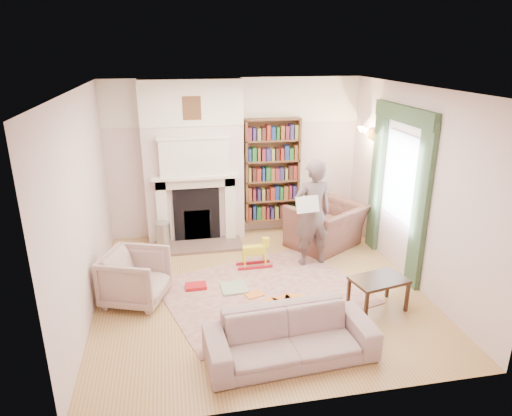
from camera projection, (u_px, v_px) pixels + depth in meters
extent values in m
plane|color=olive|center=(259.00, 289.00, 6.56)|extent=(4.50, 4.50, 0.00)
plane|color=white|center=(260.00, 89.00, 5.62)|extent=(4.50, 4.50, 0.00)
plane|color=silver|center=(235.00, 158.00, 8.17)|extent=(4.50, 0.00, 4.50)
plane|color=silver|center=(309.00, 275.00, 4.01)|extent=(4.50, 0.00, 4.50)
plane|color=silver|center=(83.00, 207.00, 5.69)|extent=(0.00, 4.50, 4.50)
plane|color=silver|center=(414.00, 187.00, 6.48)|extent=(0.00, 4.50, 4.50)
cube|color=silver|center=(194.00, 162.00, 7.88)|extent=(1.70, 0.35, 2.80)
cube|color=silver|center=(195.00, 177.00, 7.67)|extent=(1.47, 0.24, 0.05)
cube|color=black|center=(197.00, 215.00, 8.00)|extent=(0.80, 0.06, 0.96)
cube|color=silver|center=(194.00, 157.00, 7.58)|extent=(1.15, 0.18, 0.62)
cube|color=brown|center=(272.00, 171.00, 8.24)|extent=(1.00, 0.24, 1.85)
cube|color=silver|center=(400.00, 177.00, 6.84)|extent=(0.02, 0.90, 1.30)
cube|color=#30472E|center=(420.00, 208.00, 6.26)|extent=(0.07, 0.32, 2.40)
cube|color=#30472E|center=(377.00, 180.00, 7.56)|extent=(0.07, 0.32, 2.40)
cube|color=#30472E|center=(404.00, 114.00, 6.52)|extent=(0.09, 1.70, 0.24)
cube|color=#B9A98B|center=(263.00, 291.00, 6.48)|extent=(3.14, 2.72, 0.01)
imported|color=#4D3029|center=(326.00, 226.00, 7.85)|extent=(1.52, 1.47, 0.75)
imported|color=#BEB39D|center=(135.00, 277.00, 6.14)|extent=(1.00, 0.99, 0.72)
imported|color=#A49887|center=(290.00, 336.00, 5.03)|extent=(1.92, 0.86, 0.55)
imported|color=#564745|center=(312.00, 213.00, 7.05)|extent=(0.67, 0.48, 1.71)
cube|color=silver|center=(307.00, 204.00, 6.76)|extent=(0.37, 0.15, 0.24)
cylinder|color=#96989D|center=(163.00, 238.00, 7.60)|extent=(0.28, 0.28, 0.55)
cube|color=#EFE354|center=(234.00, 288.00, 6.52)|extent=(0.38, 0.38, 0.03)
cube|color=#AB131B|center=(196.00, 286.00, 6.56)|extent=(0.30, 0.21, 0.05)
cube|color=red|center=(294.00, 298.00, 6.29)|extent=(0.29, 0.26, 0.02)
cube|color=red|center=(270.00, 302.00, 6.17)|extent=(0.30, 0.30, 0.02)
cube|color=red|center=(283.00, 300.00, 6.24)|extent=(0.27, 0.23, 0.02)
cube|color=red|center=(254.00, 295.00, 6.37)|extent=(0.28, 0.24, 0.02)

